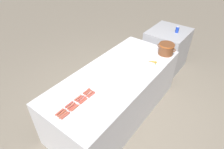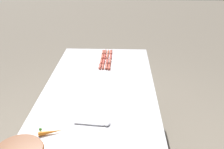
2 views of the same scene
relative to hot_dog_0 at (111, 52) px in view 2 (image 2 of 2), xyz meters
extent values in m
cube|color=#BCBCC1|center=(0.07, 1.04, -0.44)|extent=(1.03, 2.39, 0.84)
cube|color=silver|center=(0.07, 1.04, -0.01)|extent=(1.01, 2.35, 0.00)
cylinder|color=#B34C3B|center=(0.00, 0.00, 0.00)|extent=(0.03, 0.11, 0.02)
sphere|color=#B34C3B|center=(0.00, -0.05, 0.00)|extent=(0.02, 0.02, 0.02)
sphere|color=#B34C3B|center=(0.00, 0.05, 0.00)|extent=(0.02, 0.02, 0.02)
cylinder|color=#B1473D|center=(0.00, 0.15, 0.00)|extent=(0.03, 0.11, 0.02)
sphere|color=#B1473D|center=(0.00, 0.10, 0.00)|extent=(0.02, 0.02, 0.02)
sphere|color=#B1473D|center=(0.00, 0.21, 0.00)|extent=(0.02, 0.02, 0.02)
cylinder|color=#B3533F|center=(0.00, 0.30, 0.00)|extent=(0.03, 0.11, 0.02)
sphere|color=#B3533F|center=(0.00, 0.25, 0.00)|extent=(0.02, 0.02, 0.02)
sphere|color=#B3533F|center=(0.00, 0.36, 0.00)|extent=(0.02, 0.02, 0.02)
cylinder|color=#AF4939|center=(0.00, 0.46, 0.00)|extent=(0.03, 0.11, 0.02)
sphere|color=#AF4939|center=(0.00, 0.41, 0.00)|extent=(0.02, 0.02, 0.02)
sphere|color=#AF4939|center=(0.00, 0.52, 0.00)|extent=(0.02, 0.02, 0.02)
cylinder|color=#B75138|center=(0.03, 0.01, 0.00)|extent=(0.03, 0.11, 0.02)
sphere|color=#B75138|center=(0.03, -0.05, 0.00)|extent=(0.02, 0.02, 0.02)
sphere|color=#B75138|center=(0.03, 0.06, 0.00)|extent=(0.02, 0.02, 0.02)
cylinder|color=#AE4F39|center=(0.04, 0.15, 0.00)|extent=(0.03, 0.11, 0.02)
sphere|color=#AE4F39|center=(0.04, 0.10, 0.00)|extent=(0.02, 0.02, 0.02)
sphere|color=#AE4F39|center=(0.03, 0.21, 0.00)|extent=(0.02, 0.02, 0.02)
cylinder|color=#AF493E|center=(0.03, 0.31, 0.00)|extent=(0.03, 0.11, 0.02)
sphere|color=#AF493E|center=(0.03, 0.26, 0.00)|extent=(0.02, 0.02, 0.02)
sphere|color=#AF493E|center=(0.03, 0.36, 0.00)|extent=(0.02, 0.02, 0.02)
cylinder|color=#AD5140|center=(0.03, 0.46, 0.00)|extent=(0.03, 0.11, 0.02)
sphere|color=#AD5140|center=(0.03, 0.40, 0.00)|extent=(0.02, 0.02, 0.02)
sphere|color=#AD5140|center=(0.03, 0.51, 0.00)|extent=(0.02, 0.02, 0.02)
cylinder|color=#AC523D|center=(0.07, 0.00, 0.00)|extent=(0.02, 0.11, 0.02)
sphere|color=#AC523D|center=(0.07, -0.06, 0.00)|extent=(0.02, 0.02, 0.02)
sphere|color=#AC523D|center=(0.07, 0.05, 0.00)|extent=(0.02, 0.02, 0.02)
cylinder|color=#B6453C|center=(0.07, 0.15, 0.00)|extent=(0.03, 0.11, 0.02)
sphere|color=#B6453C|center=(0.07, 0.09, 0.00)|extent=(0.02, 0.02, 0.02)
sphere|color=#B6453C|center=(0.06, 0.20, 0.00)|extent=(0.02, 0.02, 0.02)
cylinder|color=#B3493E|center=(0.07, 0.31, 0.00)|extent=(0.03, 0.11, 0.02)
sphere|color=#B3493E|center=(0.07, 0.26, 0.00)|extent=(0.02, 0.02, 0.02)
sphere|color=#B3493E|center=(0.07, 0.37, 0.00)|extent=(0.02, 0.02, 0.02)
cylinder|color=#B45241|center=(0.07, 0.45, 0.00)|extent=(0.03, 0.11, 0.02)
sphere|color=#B45241|center=(0.07, 0.40, 0.00)|extent=(0.02, 0.02, 0.02)
sphere|color=#B45241|center=(0.07, 0.51, 0.00)|extent=(0.02, 0.02, 0.02)
cylinder|color=#AB4F3E|center=(0.10, 0.01, 0.00)|extent=(0.03, 0.11, 0.02)
sphere|color=#AB4F3E|center=(0.10, -0.05, 0.00)|extent=(0.02, 0.02, 0.02)
sphere|color=#AB4F3E|center=(0.10, 0.06, 0.00)|extent=(0.02, 0.02, 0.02)
cylinder|color=#B1523B|center=(0.10, 0.16, 0.00)|extent=(0.03, 0.11, 0.02)
sphere|color=#B1523B|center=(0.09, 0.10, 0.00)|extent=(0.02, 0.02, 0.02)
sphere|color=#B1523B|center=(0.10, 0.21, 0.00)|extent=(0.02, 0.02, 0.02)
cylinder|color=#B44E3C|center=(0.10, 0.30, 0.00)|extent=(0.03, 0.11, 0.02)
sphere|color=#B44E3C|center=(0.10, 0.25, 0.00)|extent=(0.02, 0.02, 0.02)
sphere|color=#B44E3C|center=(0.10, 0.36, 0.00)|extent=(0.02, 0.02, 0.02)
cylinder|color=#B14E40|center=(0.10, 0.45, 0.00)|extent=(0.03, 0.11, 0.02)
sphere|color=#B14E40|center=(0.10, 0.40, 0.00)|extent=(0.02, 0.02, 0.02)
sphere|color=#B14E40|center=(0.10, 0.51, 0.00)|extent=(0.02, 0.02, 0.02)
cylinder|color=#B7B7BC|center=(0.10, 1.52, -0.01)|extent=(0.22, 0.03, 0.01)
ellipsoid|color=#B7B7BC|center=(-0.03, 1.51, 0.00)|extent=(0.06, 0.07, 0.02)
cone|color=orange|center=(0.35, 1.63, 0.00)|extent=(0.17, 0.09, 0.03)
sphere|color=#387F2D|center=(0.43, 1.60, 0.00)|extent=(0.02, 0.02, 0.02)
camera|label=1|loc=(1.42, -0.84, 1.72)|focal=30.63mm
camera|label=2|loc=(-0.14, 3.16, 1.16)|focal=43.70mm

